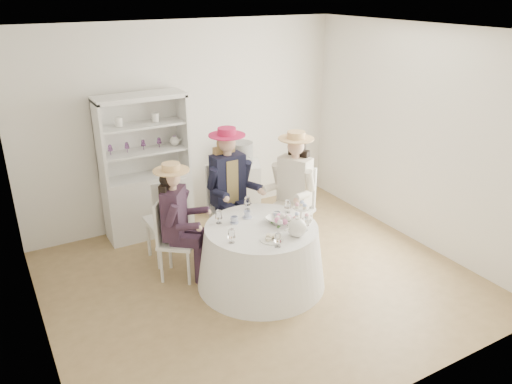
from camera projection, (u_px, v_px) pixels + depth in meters
ground at (260, 280)px, 5.65m from camera, size 4.50×4.50×0.00m
ceiling at (261, 31)px, 4.60m from camera, size 4.50×4.50×0.00m
wall_back at (186, 124)px, 6.73m from camera, size 4.50×0.00×4.50m
wall_front at (403, 252)px, 3.52m from camera, size 4.50×0.00×4.50m
wall_left at (25, 215)px, 4.10m from camera, size 0.00×4.50×4.50m
wall_right at (418, 138)px, 6.15m from camera, size 0.00×4.50×4.50m
tea_table at (261, 255)px, 5.48m from camera, size 1.42×1.42×0.70m
hutch at (147, 187)px, 6.49m from camera, size 1.25×0.78×1.87m
side_table at (243, 188)px, 7.20m from camera, size 0.65×0.65×0.76m
hatbox at (242, 153)px, 6.99m from camera, size 0.35×0.35×0.30m
guest_left at (176, 215)px, 5.44m from camera, size 0.59×0.57×1.37m
guest_mid at (229, 182)px, 6.06m from camera, size 0.56×0.59×1.55m
guest_right at (294, 184)px, 6.06m from camera, size 0.64×0.58×1.51m
spare_chair at (168, 218)px, 5.82m from camera, size 0.45×0.45×1.08m
teacup_a at (234, 220)px, 5.41m from camera, size 0.09×0.09×0.07m
teacup_b at (247, 215)px, 5.53m from camera, size 0.08×0.08×0.07m
teacup_c at (277, 216)px, 5.52m from camera, size 0.10×0.10×0.07m
flower_bowl at (277, 220)px, 5.42m from camera, size 0.30×0.30×0.06m
flower_arrangement at (282, 220)px, 5.31m from camera, size 0.17×0.17×0.06m
table_teapot at (297, 227)px, 5.12m from camera, size 0.28×0.20×0.21m
sandwich_plate at (272, 239)px, 5.06m from camera, size 0.24×0.24×0.05m
cupcake_stand at (301, 214)px, 5.43m from camera, size 0.23×0.23×0.22m
stemware_set at (261, 220)px, 5.31m from camera, size 0.96×1.00×0.15m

